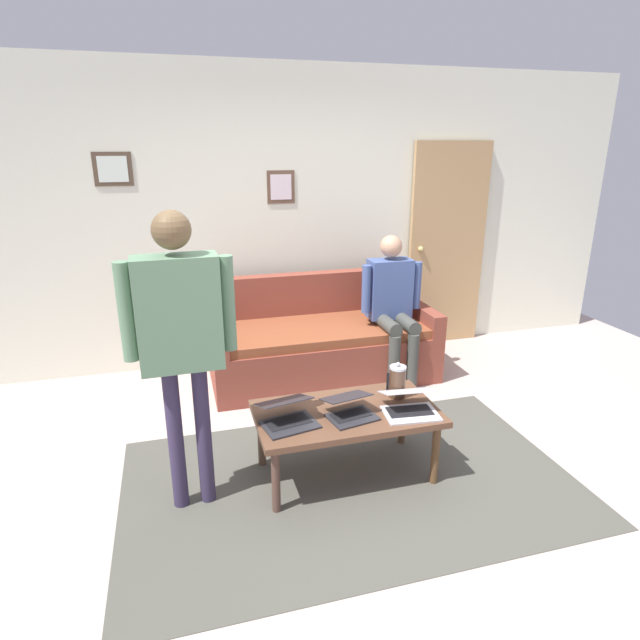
% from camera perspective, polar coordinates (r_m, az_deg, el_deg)
% --- Properties ---
extents(ground_plane, '(7.68, 7.68, 0.00)m').
position_cam_1_polar(ground_plane, '(3.51, 4.23, -16.72)').
color(ground_plane, '#B8A29A').
extents(area_rug, '(2.77, 1.69, 0.01)m').
position_cam_1_polar(area_rug, '(3.47, 3.30, -17.02)').
color(area_rug, '#4B4A41').
rests_on(area_rug, ground_plane).
extents(back_wall, '(7.04, 0.11, 2.70)m').
position_cam_1_polar(back_wall, '(5.03, -4.04, 10.82)').
color(back_wall, silver).
rests_on(back_wall, ground_plane).
extents(interior_door, '(0.82, 0.09, 2.05)m').
position_cam_1_polar(interior_door, '(5.59, 13.55, 7.74)').
color(interior_door, tan).
rests_on(interior_door, ground_plane).
extents(couch, '(1.97, 0.89, 0.88)m').
position_cam_1_polar(couch, '(4.78, 0.07, -2.49)').
color(couch, brown).
rests_on(couch, ground_plane).
extents(coffee_table, '(1.13, 0.62, 0.45)m').
position_cam_1_polar(coffee_table, '(3.34, 2.87, -10.49)').
color(coffee_table, brown).
rests_on(coffee_table, ground_plane).
extents(laptop_left, '(0.33, 0.33, 0.14)m').
position_cam_1_polar(laptop_left, '(3.24, 3.26, -9.67)').
color(laptop_left, '#28282D').
rests_on(laptop_left, coffee_table).
extents(laptop_center, '(0.35, 0.34, 0.16)m').
position_cam_1_polar(laptop_center, '(3.32, 9.64, -9.10)').
color(laptop_center, silver).
rests_on(laptop_center, coffee_table).
extents(laptop_right, '(0.37, 0.36, 0.16)m').
position_cam_1_polar(laptop_right, '(3.16, -3.54, -10.29)').
color(laptop_right, '#28282D').
rests_on(laptop_right, coffee_table).
extents(french_press, '(0.13, 0.11, 0.24)m').
position_cam_1_polar(french_press, '(3.47, 8.35, -6.58)').
color(french_press, '#4C3323').
rests_on(french_press, coffee_table).
extents(person_standing, '(0.60, 0.20, 1.71)m').
position_cam_1_polar(person_standing, '(2.89, -14.89, -0.80)').
color(person_standing, '#352C47').
rests_on(person_standing, ground_plane).
extents(person_seated, '(0.55, 0.51, 1.28)m').
position_cam_1_polar(person_seated, '(4.63, 7.86, 2.15)').
color(person_seated, '#40423D').
rests_on(person_seated, ground_plane).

